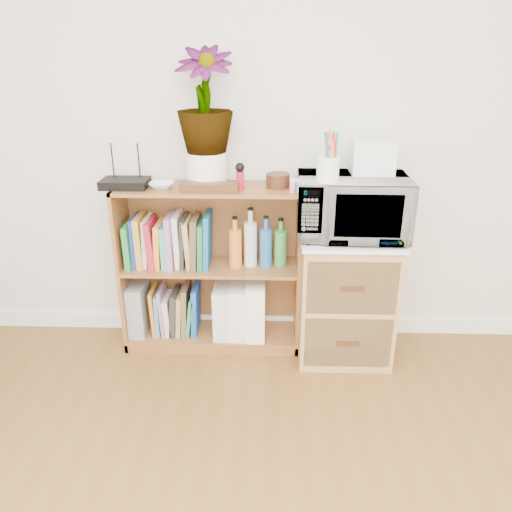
{
  "coord_description": "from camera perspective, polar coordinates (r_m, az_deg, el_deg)",
  "views": [
    {
      "loc": [
        -0.01,
        -0.47,
        1.63
      ],
      "look_at": [
        -0.09,
        1.95,
        0.62
      ],
      "focal_mm": 35.0,
      "sensor_mm": 36.0,
      "label": 1
    }
  ],
  "objects": [
    {
      "name": "cookbooks",
      "position": [
        2.81,
        -9.83,
        1.64
      ],
      "size": [
        0.47,
        0.2,
        0.31
      ],
      "color": "#217F3A",
      "rests_on": "bookshelf"
    },
    {
      "name": "pen_cup",
      "position": [
        2.46,
        8.21,
        9.81
      ],
      "size": [
        0.11,
        0.11,
        0.12
      ],
      "primitive_type": "cylinder",
      "color": "white",
      "rests_on": "microwave"
    },
    {
      "name": "router",
      "position": [
        2.74,
        -14.73,
        8.05
      ],
      "size": [
        0.24,
        0.17,
        0.04
      ],
      "primitive_type": "cube",
      "color": "black",
      "rests_on": "bookshelf"
    },
    {
      "name": "kokeshi_doll",
      "position": [
        2.61,
        -1.84,
        8.62
      ],
      "size": [
        0.04,
        0.04,
        0.09
      ],
      "primitive_type": "cylinder",
      "color": "#A91424",
      "rests_on": "bookshelf"
    },
    {
      "name": "magazine_holder_left",
      "position": [
        2.93,
        -3.81,
        -6.08
      ],
      "size": [
        0.1,
        0.24,
        0.3
      ],
      "primitive_type": "cube",
      "color": "silver",
      "rests_on": "bookshelf"
    },
    {
      "name": "plant_pot",
      "position": [
        2.67,
        -5.63,
        9.83
      ],
      "size": [
        0.21,
        0.21,
        0.18
      ],
      "primitive_type": "cylinder",
      "color": "white",
      "rests_on": "bookshelf"
    },
    {
      "name": "wicker_unit",
      "position": [
        2.83,
        10.07,
        -4.59
      ],
      "size": [
        0.5,
        0.45,
        0.7
      ],
      "primitive_type": "cube",
      "color": "#9E7542",
      "rests_on": "ground"
    },
    {
      "name": "white_bowl",
      "position": [
        2.68,
        -10.71,
        7.96
      ],
      "size": [
        0.13,
        0.13,
        0.03
      ],
      "primitive_type": "imported",
      "color": "white",
      "rests_on": "bookshelf"
    },
    {
      "name": "file_box",
      "position": [
        3.03,
        -13.16,
        -5.69
      ],
      "size": [
        0.09,
        0.24,
        0.31
      ],
      "primitive_type": "cube",
      "color": "gray",
      "rests_on": "bookshelf"
    },
    {
      "name": "paint_jars",
      "position": [
        2.56,
        4.97,
        7.89
      ],
      "size": [
        0.12,
        0.04,
        0.06
      ],
      "primitive_type": "cube",
      "color": "#D27591",
      "rests_on": "bookshelf"
    },
    {
      "name": "wooden_bowl",
      "position": [
        2.66,
        2.5,
        8.62
      ],
      "size": [
        0.12,
        0.12,
        0.07
      ],
      "primitive_type": "cylinder",
      "color": "#381B0F",
      "rests_on": "bookshelf"
    },
    {
      "name": "bookshelf",
      "position": [
        2.83,
        -5.14,
        -1.47
      ],
      "size": [
        1.0,
        0.3,
        0.95
      ],
      "primitive_type": "cube",
      "color": "brown",
      "rests_on": "ground"
    },
    {
      "name": "lower_books",
      "position": [
        2.99,
        -9.07,
        -6.16
      ],
      "size": [
        0.27,
        0.19,
        0.3
      ],
      "color": "#BB7421",
      "rests_on": "bookshelf"
    },
    {
      "name": "skirting_board",
      "position": [
        3.13,
        1.86,
        -7.62
      ],
      "size": [
        4.0,
        0.02,
        0.1
      ],
      "primitive_type": "cube",
      "color": "white",
      "rests_on": "ground"
    },
    {
      "name": "potted_plant",
      "position": [
        2.62,
        -5.93,
        17.28
      ],
      "size": [
        0.29,
        0.29,
        0.52
      ],
      "primitive_type": "imported",
      "color": "#3A7A31",
      "rests_on": "plant_pot"
    },
    {
      "name": "small_appliance",
      "position": [
        2.67,
        13.13,
        11.0
      ],
      "size": [
        0.21,
        0.18,
        0.17
      ],
      "primitive_type": "cube",
      "color": "white",
      "rests_on": "microwave"
    },
    {
      "name": "magazine_holder_right",
      "position": [
        2.91,
        -0.01,
        -5.9
      ],
      "size": [
        0.11,
        0.27,
        0.33
      ],
      "primitive_type": "cube",
      "color": "white",
      "rests_on": "bookshelf"
    },
    {
      "name": "liquor_bottles",
      "position": [
        2.75,
        1.02,
        1.64
      ],
      "size": [
        0.4,
        0.07,
        0.32
      ],
      "color": "orange",
      "rests_on": "bookshelf"
    },
    {
      "name": "magazine_holder_mid",
      "position": [
        2.92,
        -1.98,
        -6.06
      ],
      "size": [
        0.1,
        0.25,
        0.31
      ],
      "primitive_type": "cube",
      "color": "white",
      "rests_on": "bookshelf"
    },
    {
      "name": "trinket_box",
      "position": [
        2.57,
        -5.4,
        7.8
      ],
      "size": [
        0.3,
        0.08,
        0.05
      ],
      "primitive_type": "cube",
      "color": "#3B2410",
      "rests_on": "bookshelf"
    },
    {
      "name": "microwave",
      "position": [
        2.63,
        10.88,
        5.56
      ],
      "size": [
        0.57,
        0.39,
        0.31
      ],
      "primitive_type": "imported",
      "rotation": [
        0.0,
        0.0,
        -0.02
      ],
      "color": "silver",
      "rests_on": "wicker_unit"
    }
  ]
}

